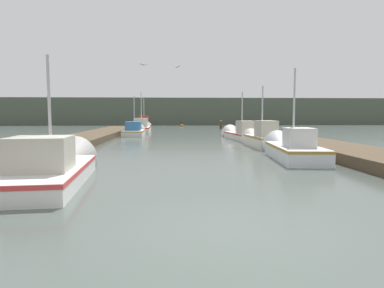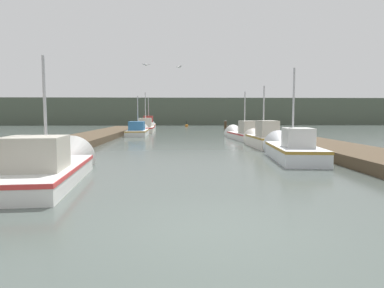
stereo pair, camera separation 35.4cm
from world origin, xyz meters
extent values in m
plane|color=#47514C|center=(0.00, 0.00, 0.00)|extent=(200.00, 200.00, 0.00)
cube|color=#4C3D2B|center=(-6.66, 16.00, 0.21)|extent=(2.87, 40.00, 0.41)
cube|color=#4C3D2B|center=(6.66, 16.00, 0.21)|extent=(2.87, 40.00, 0.41)
cube|color=#4C5647|center=(0.00, 59.78, 2.27)|extent=(120.00, 16.00, 4.53)
cube|color=silver|center=(-4.10, 3.79, 0.24)|extent=(2.17, 4.87, 0.48)
cube|color=#D13838|center=(-4.10, 3.79, 0.42)|extent=(2.20, 4.91, 0.10)
cone|color=silver|center=(-4.35, 6.65, 0.24)|extent=(1.75, 1.15, 1.67)
cube|color=#B2AD9E|center=(-4.04, 3.20, 0.89)|extent=(1.50, 1.49, 0.82)
cylinder|color=#B2B2B7|center=(-4.13, 4.14, 1.94)|extent=(0.08, 0.08, 2.91)
cube|color=silver|center=(4.04, 8.11, 0.29)|extent=(1.97, 4.39, 0.59)
cube|color=#A57C2C|center=(4.04, 8.11, 0.53)|extent=(2.00, 4.43, 0.10)
cone|color=silver|center=(4.28, 10.77, 0.29)|extent=(1.60, 1.21, 1.50)
cube|color=silver|center=(3.99, 7.58, 0.95)|extent=(1.11, 1.32, 0.72)
cylinder|color=#B2B2B7|center=(4.07, 8.43, 2.13)|extent=(0.08, 0.08, 3.08)
cube|color=silver|center=(4.17, 13.38, 0.32)|extent=(1.40, 3.78, 0.64)
cube|color=olive|center=(4.17, 13.38, 0.58)|extent=(1.44, 3.81, 0.10)
cone|color=silver|center=(4.11, 15.67, 0.32)|extent=(1.26, 0.85, 1.24)
cube|color=#B2AD9E|center=(4.18, 12.92, 1.06)|extent=(0.97, 1.46, 0.85)
cylinder|color=#B2B2B7|center=(4.16, 13.67, 2.01)|extent=(0.08, 0.08, 2.75)
cube|color=silver|center=(4.21, 18.85, 0.25)|extent=(1.99, 5.26, 0.49)
cube|color=red|center=(4.21, 18.85, 0.43)|extent=(2.02, 5.29, 0.10)
cone|color=silver|center=(3.92, 22.01, 0.25)|extent=(1.55, 1.32, 1.45)
cube|color=#B2AD9E|center=(4.26, 18.21, 0.93)|extent=(1.23, 1.64, 0.88)
cylinder|color=#B2B2B7|center=(4.17, 19.24, 1.96)|extent=(0.08, 0.08, 2.93)
cube|color=silver|center=(-4.12, 24.33, 0.24)|extent=(1.75, 4.87, 0.48)
cube|color=#AF822C|center=(-4.12, 24.33, 0.42)|extent=(1.78, 4.90, 0.10)
cone|color=silver|center=(-4.19, 27.19, 0.24)|extent=(1.58, 0.92, 1.56)
cube|color=#2D6699|center=(-4.11, 23.72, 0.85)|extent=(1.27, 1.94, 0.73)
cylinder|color=#B2B2B7|center=(-4.13, 24.69, 1.93)|extent=(0.08, 0.08, 2.90)
cube|color=silver|center=(-3.98, 29.54, 0.28)|extent=(1.84, 5.13, 0.57)
cube|color=red|center=(-3.98, 29.54, 0.51)|extent=(1.87, 5.16, 0.10)
cone|color=silver|center=(-4.05, 32.61, 0.28)|extent=(1.66, 1.09, 1.63)
cube|color=#B2AD9E|center=(-3.96, 28.91, 1.00)|extent=(1.33, 1.62, 0.87)
cylinder|color=#B2B2B7|center=(-3.99, 29.93, 2.28)|extent=(0.08, 0.08, 3.43)
cube|color=silver|center=(-4.16, 35.14, 0.33)|extent=(1.80, 3.77, 0.66)
cube|color=#A8582B|center=(-4.16, 35.14, 0.60)|extent=(1.84, 3.80, 0.10)
cone|color=silver|center=(-4.28, 37.42, 0.33)|extent=(1.58, 0.96, 1.53)
cube|color=#99332D|center=(-4.13, 34.68, 1.15)|extent=(1.13, 1.26, 0.98)
cylinder|color=#B2B2B7|center=(-4.17, 35.42, 2.17)|extent=(0.08, 0.08, 3.02)
cylinder|color=#473523|center=(-5.45, 41.71, 0.52)|extent=(0.31, 0.31, 1.04)
cylinder|color=silver|center=(-5.45, 41.71, 1.06)|extent=(0.35, 0.35, 0.04)
cylinder|color=#473523|center=(5.14, 36.72, 0.49)|extent=(0.31, 0.31, 0.98)
cylinder|color=silver|center=(5.14, 36.72, 1.00)|extent=(0.35, 0.35, 0.04)
cylinder|color=#473523|center=(5.22, 12.99, 0.53)|extent=(0.31, 0.31, 1.05)
cylinder|color=silver|center=(5.22, 12.99, 1.07)|extent=(0.36, 0.36, 0.04)
sphere|color=#BF6513|center=(0.52, 44.51, 0.13)|extent=(0.46, 0.46, 0.46)
cylinder|color=black|center=(0.52, 44.51, 0.61)|extent=(0.06, 0.06, 0.50)
ellipsoid|color=white|center=(-0.53, 18.00, 4.97)|extent=(0.31, 0.27, 0.12)
cube|color=gray|center=(-0.61, 18.12, 4.99)|extent=(0.25, 0.29, 0.07)
cube|color=gray|center=(-0.46, 17.88, 4.99)|extent=(0.25, 0.29, 0.07)
ellipsoid|color=white|center=(-2.78, 18.65, 5.19)|extent=(0.26, 0.31, 0.12)
cube|color=gray|center=(-2.90, 18.58, 5.21)|extent=(0.30, 0.24, 0.07)
cube|color=gray|center=(-2.66, 18.71, 5.21)|extent=(0.30, 0.24, 0.07)
camera|label=1|loc=(-0.87, -5.20, 1.84)|focal=32.00mm
camera|label=2|loc=(-0.52, -5.22, 1.84)|focal=32.00mm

